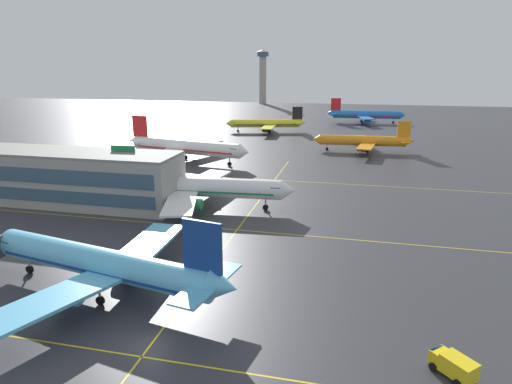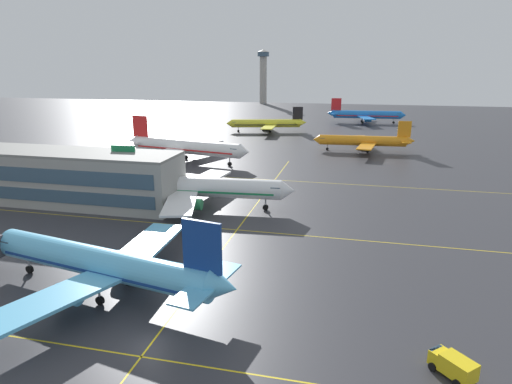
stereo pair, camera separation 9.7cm
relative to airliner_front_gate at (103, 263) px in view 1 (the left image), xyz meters
The scene contains 11 objects.
ground_plane 14.02m from the airliner_front_gate, 39.92° to the right, with size 600.00×600.00×0.00m, color #333338.
airliner_front_gate is the anchor object (origin of this frame).
airliner_second_row 35.35m from the airliner_front_gate, 91.57° to the left, with size 39.11×33.64×12.15m.
airliner_third_row 77.82m from the airliner_front_gate, 104.56° to the left, with size 41.29×35.12×12.89m.
airliner_far_left_stand 108.63m from the airliner_front_gate, 72.88° to the left, with size 33.06×28.48×10.28m.
airliner_far_right_stand 139.79m from the airliner_front_gate, 93.33° to the left, with size 33.96×28.91×10.68m.
airliner_distant_taxiway 183.83m from the airliner_front_gate, 79.57° to the left, with size 38.26×32.93×11.89m.
taxiway_markings 27.03m from the airliner_front_gate, 67.32° to the left, with size 166.42×116.48×0.01m.
service_truck_red_van 40.10m from the airliner_front_gate, ahead, with size 4.16×4.25×2.10m.
terminal_building 51.76m from the airliner_front_gate, 141.56° to the left, with size 72.62×11.83×10.87m.
control_tower 285.22m from the airliner_front_gate, 98.16° to the left, with size 8.82×8.82×38.74m.
Camera 1 is at (19.16, -35.12, 27.50)m, focal length 30.62 mm.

